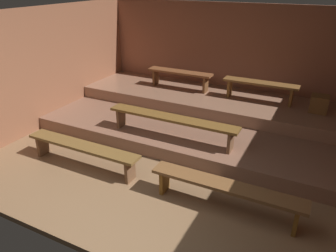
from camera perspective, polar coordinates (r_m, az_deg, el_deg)
ground at (r=5.73m, az=2.94°, el=-3.97°), size 6.46×5.30×0.08m
wall_back at (r=7.35m, az=10.63°, el=11.88°), size 6.46×0.06×2.24m
wall_left at (r=6.89m, az=-19.42°, el=10.03°), size 0.06×5.30×2.24m
platform_lower at (r=6.34m, az=6.01°, el=0.47°), size 5.66×2.87×0.23m
platform_middle at (r=6.85m, az=8.18°, el=4.35°), size 5.66×1.51×0.23m
bench_floor_left at (r=5.16m, az=-14.84°, el=-3.85°), size 1.96×0.27×0.39m
bench_floor_right at (r=4.17m, az=10.10°, el=-10.82°), size 1.96×0.27×0.39m
bench_lower_center at (r=5.35m, az=0.65°, el=1.00°), size 2.27×0.27×0.39m
bench_middle_left at (r=7.13m, az=2.09°, el=9.00°), size 1.44×0.27×0.39m
bench_middle_right at (r=6.62m, az=15.88°, el=6.80°), size 1.44×0.27×0.39m
wooden_crate_middle at (r=6.49m, az=25.04°, el=3.56°), size 0.31×0.31×0.31m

